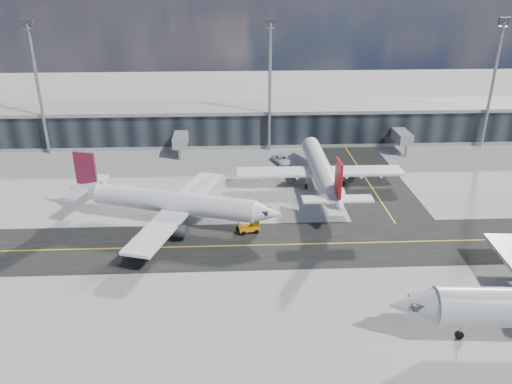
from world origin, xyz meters
TOP-DOWN VIEW (x-y plane):
  - ground at (0.00, 0.00)m, footprint 300.00×300.00m
  - taxiway_lanes at (3.91, 10.74)m, footprint 180.00×63.00m
  - terminal_concourse at (0.04, 54.93)m, footprint 152.00×19.80m
  - floodlight_masts at (0.00, 48.00)m, footprint 102.50×0.70m
  - airliner_af at (-18.52, 12.23)m, footprint 35.60×30.69m
  - airliner_redtail at (8.15, 25.23)m, footprint 31.66×37.23m
  - baggage_tug at (-5.69, 8.16)m, footprint 3.40×2.16m
  - service_van at (2.01, 39.11)m, footprint 4.25×6.21m

SIDE VIEW (x-z plane):
  - ground at x=0.00m, z-range 0.00..0.00m
  - taxiway_lanes at x=3.91m, z-range -0.01..0.03m
  - service_van at x=2.01m, z-range 0.00..1.58m
  - baggage_tug at x=-5.69m, z-range 0.00..1.99m
  - airliner_af at x=-18.52m, z-range -1.83..8.94m
  - airliner_redtail at x=8.15m, z-range -1.88..9.19m
  - terminal_concourse at x=0.04m, z-range -0.31..8.49m
  - floodlight_masts at x=0.00m, z-range 1.16..30.06m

